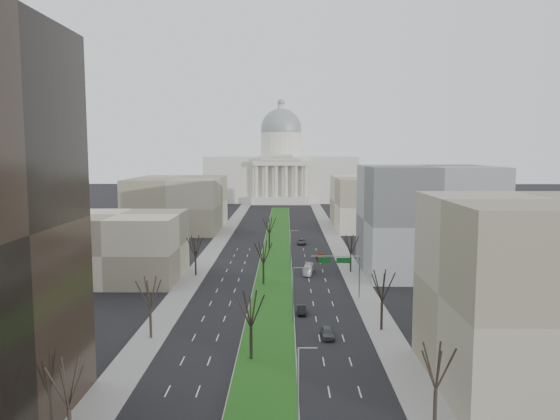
# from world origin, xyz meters

# --- Properties ---
(ground) EXTENTS (600.00, 600.00, 0.00)m
(ground) POSITION_xyz_m (0.00, 120.00, 0.00)
(ground) COLOR black
(ground) RESTS_ON ground
(median) EXTENTS (8.00, 222.03, 0.20)m
(median) POSITION_xyz_m (0.00, 118.99, 0.10)
(median) COLOR #999993
(median) RESTS_ON ground
(sidewalk_left) EXTENTS (5.00, 330.00, 0.15)m
(sidewalk_left) POSITION_xyz_m (-17.50, 95.00, 0.07)
(sidewalk_left) COLOR gray
(sidewalk_left) RESTS_ON ground
(sidewalk_right) EXTENTS (5.00, 330.00, 0.15)m
(sidewalk_right) POSITION_xyz_m (17.50, 95.00, 0.07)
(sidewalk_right) COLOR gray
(sidewalk_right) RESTS_ON ground
(capitol) EXTENTS (80.00, 46.00, 55.00)m
(capitol) POSITION_xyz_m (0.00, 269.59, 16.31)
(capitol) COLOR beige
(capitol) RESTS_ON ground
(building_beige_left) EXTENTS (26.00, 22.00, 14.00)m
(building_beige_left) POSITION_xyz_m (-33.00, 85.00, 7.00)
(building_beige_left) COLOR gray
(building_beige_left) RESTS_ON ground
(building_tan_right) EXTENTS (26.00, 24.00, 22.00)m
(building_tan_right) POSITION_xyz_m (33.00, 32.00, 11.00)
(building_tan_right) COLOR gray
(building_tan_right) RESTS_ON ground
(building_grey_right) EXTENTS (28.00, 26.00, 24.00)m
(building_grey_right) POSITION_xyz_m (34.00, 92.00, 12.00)
(building_grey_right) COLOR #5E6063
(building_grey_right) RESTS_ON ground
(building_far_left) EXTENTS (30.00, 40.00, 18.00)m
(building_far_left) POSITION_xyz_m (-35.00, 160.00, 9.00)
(building_far_left) COLOR gray
(building_far_left) RESTS_ON ground
(building_far_right) EXTENTS (30.00, 40.00, 18.00)m
(building_far_right) POSITION_xyz_m (35.00, 165.00, 9.00)
(building_far_right) COLOR gray
(building_far_right) RESTS_ON ground
(tree_left_near) EXTENTS (5.10, 5.10, 9.18)m
(tree_left_near) POSITION_xyz_m (-17.20, 18.00, 6.61)
(tree_left_near) COLOR black
(tree_left_near) RESTS_ON ground
(tree_left_mid) EXTENTS (5.40, 5.40, 9.72)m
(tree_left_mid) POSITION_xyz_m (-17.20, 48.00, 7.00)
(tree_left_mid) COLOR black
(tree_left_mid) RESTS_ON ground
(tree_left_far) EXTENTS (5.28, 5.28, 9.50)m
(tree_left_far) POSITION_xyz_m (-17.20, 88.00, 6.84)
(tree_left_far) COLOR black
(tree_left_far) RESTS_ON ground
(tree_right_near) EXTENTS (5.16, 5.16, 9.29)m
(tree_right_near) POSITION_xyz_m (17.20, 22.00, 6.69)
(tree_right_near) COLOR black
(tree_right_near) RESTS_ON ground
(tree_right_mid) EXTENTS (5.52, 5.52, 9.94)m
(tree_right_mid) POSITION_xyz_m (17.20, 52.00, 7.16)
(tree_right_mid) COLOR black
(tree_right_mid) RESTS_ON ground
(tree_right_far) EXTENTS (5.04, 5.04, 9.07)m
(tree_right_far) POSITION_xyz_m (17.20, 92.00, 6.53)
(tree_right_far) COLOR black
(tree_right_far) RESTS_ON ground
(tree_median_a) EXTENTS (5.40, 5.40, 9.72)m
(tree_median_a) POSITION_xyz_m (-2.00, 40.00, 7.00)
(tree_median_a) COLOR black
(tree_median_a) RESTS_ON ground
(tree_median_b) EXTENTS (5.40, 5.40, 9.72)m
(tree_median_b) POSITION_xyz_m (-2.00, 80.00, 7.00)
(tree_median_b) COLOR black
(tree_median_b) RESTS_ON ground
(tree_median_c) EXTENTS (5.40, 5.40, 9.72)m
(tree_median_c) POSITION_xyz_m (-2.00, 120.00, 7.00)
(tree_median_c) COLOR black
(tree_median_c) RESTS_ON ground
(streetlamp_median_a) EXTENTS (1.90, 0.20, 9.16)m
(streetlamp_median_a) POSITION_xyz_m (3.76, 20.00, 4.81)
(streetlamp_median_a) COLOR gray
(streetlamp_median_a) RESTS_ON ground
(streetlamp_median_b) EXTENTS (1.90, 0.20, 9.16)m
(streetlamp_median_b) POSITION_xyz_m (3.76, 55.00, 4.81)
(streetlamp_median_b) COLOR gray
(streetlamp_median_b) RESTS_ON ground
(streetlamp_median_c) EXTENTS (1.90, 0.20, 9.16)m
(streetlamp_median_c) POSITION_xyz_m (3.76, 95.00, 4.81)
(streetlamp_median_c) COLOR gray
(streetlamp_median_c) RESTS_ON ground
(mast_arm_signs) EXTENTS (9.12, 0.24, 8.09)m
(mast_arm_signs) POSITION_xyz_m (13.49, 70.03, 6.11)
(mast_arm_signs) COLOR gray
(mast_arm_signs) RESTS_ON ground
(car_grey_near) EXTENTS (1.99, 4.64, 1.56)m
(car_grey_near) POSITION_xyz_m (8.67, 48.62, 0.78)
(car_grey_near) COLOR #494B51
(car_grey_near) RESTS_ON ground
(car_black) EXTENTS (1.48, 4.18, 1.37)m
(car_black) POSITION_xyz_m (5.20, 60.41, 0.69)
(car_black) COLOR black
(car_black) RESTS_ON ground
(car_red) EXTENTS (2.41, 5.48, 1.57)m
(car_red) POSITION_xyz_m (11.47, 106.31, 0.78)
(car_red) COLOR maroon
(car_red) RESTS_ON ground
(car_grey_far) EXTENTS (2.64, 5.36, 1.46)m
(car_grey_far) POSITION_xyz_m (7.19, 128.98, 0.73)
(car_grey_far) COLOR #44444B
(car_grey_far) RESTS_ON ground
(box_van) EXTENTS (2.75, 7.65, 2.08)m
(box_van) POSITION_xyz_m (7.58, 90.47, 1.04)
(box_van) COLOR white
(box_van) RESTS_ON ground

